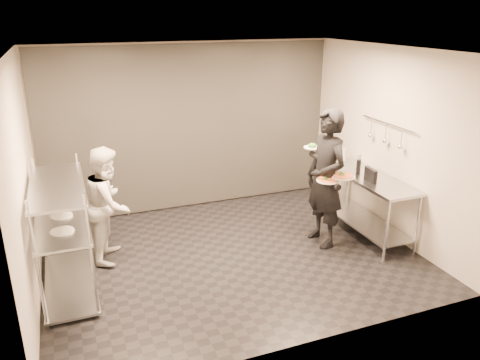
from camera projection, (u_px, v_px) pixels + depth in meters
name	position (u px, v px, depth m)	size (l,w,h in m)	color
room_shell	(205.00, 139.00, 7.14)	(5.00, 4.00, 2.80)	black
pass_rack	(63.00, 231.00, 5.60)	(0.60, 1.60, 1.50)	silver
prep_counter	(366.00, 194.00, 7.11)	(0.60, 1.80, 0.92)	silver
utensil_rail	(386.00, 134.00, 6.88)	(0.07, 1.20, 0.31)	silver
waiter	(326.00, 179.00, 6.65)	(0.73, 0.48, 2.01)	black
chef	(109.00, 204.00, 6.32)	(0.77, 0.60, 1.59)	beige
pizza_plate_near	(328.00, 180.00, 6.46)	(0.31, 0.31, 0.05)	silver
pizza_plate_far	(343.00, 176.00, 6.51)	(0.33, 0.33, 0.05)	silver
salad_plate	(312.00, 146.00, 6.80)	(0.25, 0.25, 0.07)	silver
pos_monitor	(371.00, 175.00, 6.74)	(0.05, 0.27, 0.20)	black
bottle_green	(358.00, 162.00, 7.19)	(0.08, 0.08, 0.28)	#919E91
bottle_clear	(344.00, 154.00, 7.69)	(0.06, 0.06, 0.21)	#919E91
bottle_dark	(358.00, 167.00, 7.04)	(0.07, 0.07, 0.23)	black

